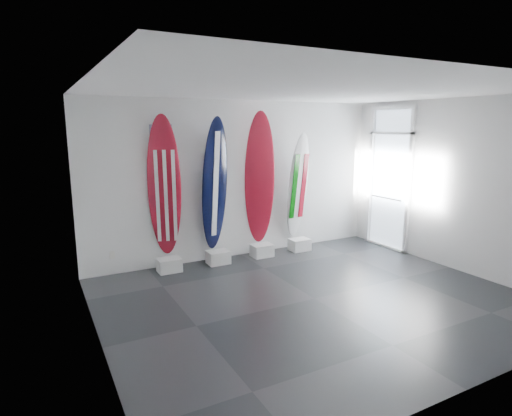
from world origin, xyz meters
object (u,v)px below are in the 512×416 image
surfboard_swiss (260,179)px  surfboard_navy (215,185)px  surfboard_usa (164,188)px  surfboard_italy (298,186)px

surfboard_swiss → surfboard_navy: bearing=-160.3°
surfboard_usa → surfboard_swiss: size_ratio=0.98×
surfboard_navy → surfboard_italy: (1.82, 0.00, -0.15)m
surfboard_usa → surfboard_swiss: (1.86, 0.00, 0.04)m
surfboard_navy → surfboard_italy: surfboard_navy is taller
surfboard_navy → surfboard_italy: size_ratio=1.13×
surfboard_usa → surfboard_italy: surfboard_usa is taller
surfboard_navy → surfboard_swiss: bearing=-13.6°
surfboard_swiss → surfboard_italy: size_ratio=1.18×
surfboard_usa → surfboard_italy: size_ratio=1.16×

